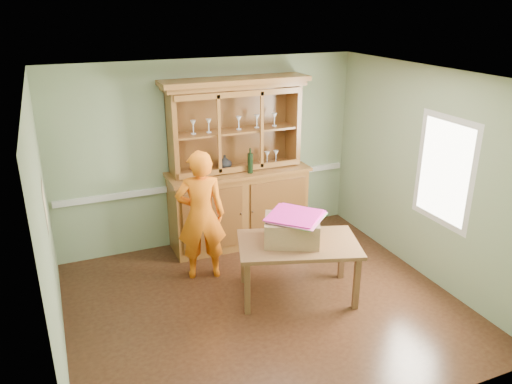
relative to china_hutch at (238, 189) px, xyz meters
name	(u,v)px	position (x,y,z in m)	size (l,w,h in m)	color
floor	(264,305)	(-0.32, -1.72, -0.85)	(4.50, 4.50, 0.00)	#452716
ceiling	(266,77)	(-0.32, -1.72, 1.85)	(4.50, 4.50, 0.00)	white
wall_back	(210,153)	(-0.32, 0.28, 0.50)	(4.50, 4.50, 0.00)	gray
wall_left	(47,236)	(-2.57, -1.72, 0.50)	(4.00, 4.00, 0.00)	gray
wall_right	(427,175)	(1.93, -1.72, 0.50)	(4.00, 4.00, 0.00)	gray
wall_front	(370,292)	(-0.32, -3.72, 0.50)	(4.50, 4.50, 0.00)	gray
chair_rail	(211,183)	(-0.32, 0.25, 0.05)	(4.41, 0.05, 0.08)	silver
framed_map	(45,205)	(-2.55, -1.42, 0.70)	(0.03, 0.60, 0.46)	black
window_panel	(444,171)	(1.91, -2.02, 0.65)	(0.03, 0.96, 1.36)	silver
china_hutch	(238,189)	(0.00, 0.00, 0.00)	(2.08, 0.69, 2.45)	brown
dining_table	(298,249)	(0.15, -1.66, -0.22)	(1.63, 1.26, 0.72)	brown
cardboard_box	(292,230)	(0.08, -1.60, 0.01)	(0.64, 0.51, 0.30)	#A07352
kite_stack	(295,217)	(0.12, -1.61, 0.18)	(0.81, 0.81, 0.04)	green
person	(201,216)	(-0.79, -0.76, 0.01)	(0.63, 0.41, 1.73)	orange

